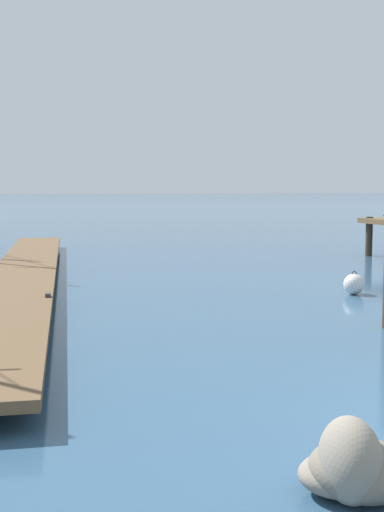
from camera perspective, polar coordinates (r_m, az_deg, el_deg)
name	(u,v)px	position (r m, az deg, el deg)	size (l,w,h in m)	color
floating_dock	(24,273)	(19.65, -14.20, -1.45)	(2.56, 24.09, 0.53)	brown
shore_rock_near_left	(353,468)	(6.62, 13.64, -17.21)	(1.28, 1.25, 0.80)	#756B5C
mooring_buoy	(354,284)	(18.10, 13.70, -2.35)	(0.55, 0.55, 0.62)	silver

